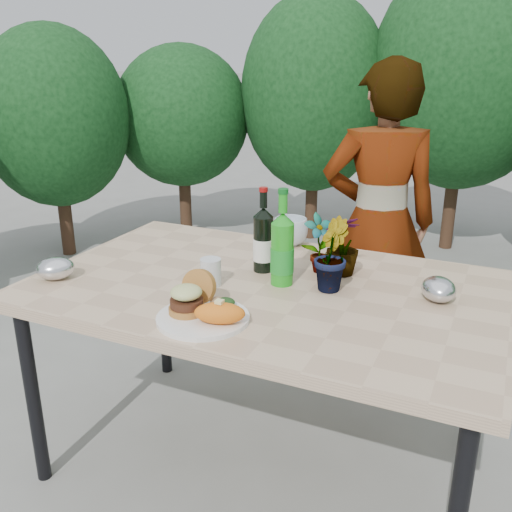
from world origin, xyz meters
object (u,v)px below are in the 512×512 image
at_px(wine_bottle, 263,241).
at_px(person, 379,223).
at_px(dinner_plate, 203,318).
at_px(patio_table, 265,299).

distance_m(wine_bottle, person, 0.84).
bearing_deg(dinner_plate, patio_table, 80.38).
xyz_separation_m(dinner_plate, person, (0.24, 1.26, -0.01)).
bearing_deg(dinner_plate, person, 79.25).
height_order(patio_table, dinner_plate, dinner_plate).
xyz_separation_m(wine_bottle, person, (0.24, 0.80, -0.12)).
xyz_separation_m(patio_table, person, (0.18, 0.92, 0.06)).
bearing_deg(person, dinner_plate, 57.44).
height_order(patio_table, person, person).
distance_m(patio_table, person, 0.94).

